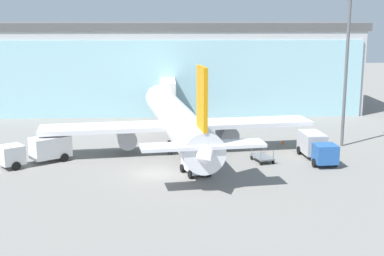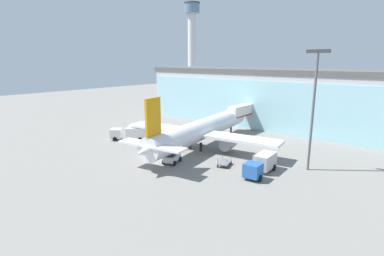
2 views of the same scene
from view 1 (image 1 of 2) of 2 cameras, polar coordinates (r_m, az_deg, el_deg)
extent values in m
plane|color=gray|center=(52.75, -3.97, -4.86)|extent=(240.00, 240.00, 0.00)
cube|color=#B5B5B5|center=(87.83, -3.12, 6.22)|extent=(61.48, 15.82, 12.85)
cube|color=#9ACED8|center=(80.13, -3.20, 5.19)|extent=(60.14, 0.76, 11.56)
cube|color=#525252|center=(87.40, -3.17, 10.80)|extent=(62.71, 16.14, 1.20)
cube|color=silver|center=(79.03, -2.64, 4.46)|extent=(2.52, 12.92, 2.40)
cube|color=red|center=(79.17, -2.63, 3.71)|extent=(2.56, 12.92, 0.30)
cylinder|color=#4C4C51|center=(84.25, -2.65, 2.84)|extent=(0.70, 0.70, 3.70)
cylinder|color=#59595E|center=(64.50, 16.09, 5.56)|extent=(0.36, 0.36, 17.11)
cylinder|color=silver|center=(61.45, -1.69, 0.95)|extent=(8.71, 32.41, 3.79)
cone|color=silver|center=(77.17, -3.56, 3.21)|extent=(4.20, 3.55, 3.79)
cone|color=silver|center=(46.00, 1.43, -2.85)|extent=(3.98, 4.48, 3.41)
cube|color=silver|center=(59.97, -1.45, 0.30)|extent=(30.74, 8.85, 0.50)
cube|color=silver|center=(46.81, 1.18, -1.87)|extent=(11.24, 4.07, 0.30)
cube|color=orange|center=(46.48, 1.08, 3.19)|extent=(0.85, 3.22, 5.54)
cylinder|color=gray|center=(60.12, -6.97, -1.07)|extent=(2.57, 3.49, 2.10)
cylinder|color=gray|center=(61.89, 3.78, -0.63)|extent=(2.57, 3.49, 2.10)
cylinder|color=black|center=(59.36, -2.37, -2.12)|extent=(0.50, 0.50, 1.60)
cylinder|color=black|center=(59.71, -0.21, -2.02)|extent=(0.50, 0.50, 1.60)
cylinder|color=black|center=(74.71, -3.24, 0.82)|extent=(0.40, 0.40, 1.60)
cube|color=silver|center=(57.10, -18.70, -2.71)|extent=(3.08, 3.08, 1.90)
cube|color=white|center=(58.54, -14.86, -1.96)|extent=(4.52, 4.16, 2.20)
cylinder|color=black|center=(56.33, -18.25, -3.87)|extent=(0.90, 0.78, 0.90)
cylinder|color=black|center=(58.34, -19.02, -3.39)|extent=(0.90, 0.78, 0.90)
cylinder|color=black|center=(58.23, -13.46, -3.08)|extent=(0.90, 0.78, 0.90)
cylinder|color=black|center=(60.17, -14.36, -2.64)|extent=(0.90, 0.78, 0.90)
cube|color=#2659A5|center=(56.16, 14.03, -2.66)|extent=(2.36, 2.36, 1.90)
cube|color=#B2B2B7|center=(59.97, 12.68, -1.52)|extent=(2.50, 4.15, 2.20)
cylinder|color=black|center=(56.79, 15.03, -3.55)|extent=(0.37, 0.92, 0.90)
cylinder|color=black|center=(56.04, 12.92, -3.65)|extent=(0.37, 0.92, 0.90)
cylinder|color=black|center=(61.50, 13.31, -2.27)|extent=(0.37, 0.92, 0.90)
cylinder|color=black|center=(60.81, 11.35, -2.34)|extent=(0.37, 0.92, 0.90)
cube|color=slate|center=(57.06, 7.50, -3.09)|extent=(2.34, 3.14, 0.16)
cylinder|color=black|center=(56.49, 8.65, -3.59)|extent=(0.24, 0.46, 0.44)
cylinder|color=slate|center=(56.27, 8.68, -2.78)|extent=(0.08, 0.08, 0.90)
cylinder|color=black|center=(55.87, 7.33, -3.73)|extent=(0.24, 0.46, 0.44)
cylinder|color=slate|center=(55.65, 7.35, -2.91)|extent=(0.08, 0.08, 0.90)
cylinder|color=black|center=(58.42, 7.66, -3.04)|extent=(0.24, 0.46, 0.44)
cylinder|color=slate|center=(58.21, 7.68, -2.25)|extent=(0.08, 0.08, 0.90)
cylinder|color=black|center=(57.82, 6.37, -3.16)|extent=(0.24, 0.46, 0.44)
cylinder|color=slate|center=(57.60, 6.39, -2.37)|extent=(0.08, 0.08, 0.90)
cube|color=silver|center=(52.14, 0.36, -4.06)|extent=(2.76, 3.61, 0.90)
cube|color=#26262B|center=(51.31, 0.62, -3.22)|extent=(1.65, 1.41, 1.00)
cylinder|color=black|center=(52.97, -0.99, -4.31)|extent=(0.59, 0.87, 0.80)
cylinder|color=black|center=(53.59, 0.82, -4.11)|extent=(0.59, 0.87, 0.80)
cylinder|color=black|center=(50.96, -0.13, -4.97)|extent=(0.59, 0.87, 0.80)
cylinder|color=black|center=(51.60, 1.74, -4.76)|extent=(0.59, 0.87, 0.80)
cone|color=orange|center=(53.33, -0.50, -4.33)|extent=(0.36, 0.36, 0.55)
cone|color=orange|center=(65.04, 9.66, -1.50)|extent=(0.36, 0.36, 0.55)
camera|label=2|loc=(38.02, 62.08, 7.03)|focal=28.00mm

